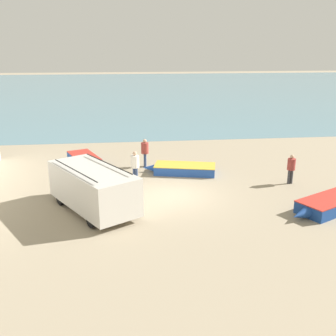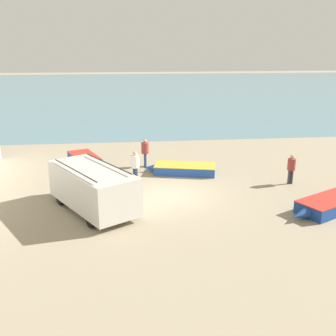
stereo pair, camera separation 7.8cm
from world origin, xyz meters
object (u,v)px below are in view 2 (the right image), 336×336
fishing_rowboat_1 (334,203)px  fishing_rowboat_2 (85,159)px  parked_van (92,187)px  fisherman_2 (291,167)px  fishing_rowboat_0 (183,169)px  fisherman_1 (145,150)px  fisherman_0 (135,164)px

fishing_rowboat_1 → fishing_rowboat_2: bearing=-63.4°
parked_van → fishing_rowboat_2: parked_van is taller
fisherman_2 → fishing_rowboat_0: bearing=56.0°
parked_van → fishing_rowboat_1: size_ratio=1.07×
fisherman_2 → fishing_rowboat_2: bearing=55.5°
parked_van → fishing_rowboat_1: bearing=-127.4°
fishing_rowboat_1 → fisherman_1: 11.52m
fishing_rowboat_0 → fishing_rowboat_1: 8.80m
fishing_rowboat_1 → fisherman_1: fisherman_1 is taller
parked_van → fishing_rowboat_0: bearing=-76.3°
fisherman_1 → fisherman_0: bearing=-97.2°
fishing_rowboat_1 → parked_van: bearing=-33.1°
fishing_rowboat_0 → fishing_rowboat_2: size_ratio=1.17×
fisherman_0 → fishing_rowboat_0: bearing=166.1°
parked_van → fisherman_2: parked_van is taller
fishing_rowboat_1 → fisherman_2: 3.75m
fishing_rowboat_2 → fisherman_2: bearing=43.1°
fishing_rowboat_2 → fisherman_1: 4.17m
fishing_rowboat_0 → fishing_rowboat_1: (6.26, -6.18, 0.04)m
fisherman_0 → fisherman_1: bearing=-142.6°
fishing_rowboat_0 → fisherman_1: bearing=-22.7°
parked_van → fishing_rowboat_0: size_ratio=1.22×
parked_van → fishing_rowboat_1: parked_van is taller
fishing_rowboat_1 → fisherman_0: fisherman_0 is taller
fishing_rowboat_1 → fishing_rowboat_2: fishing_rowboat_1 is taller
parked_van → fisherman_2: (10.64, 2.49, -0.13)m
fishing_rowboat_0 → fisherman_0: bearing=38.9°
fishing_rowboat_2 → fisherman_0: bearing=14.8°
fishing_rowboat_2 → parked_van: bearing=-14.3°
fishing_rowboat_0 → fisherman_2: 6.24m
fishing_rowboat_2 → fishing_rowboat_0: bearing=42.7°
parked_van → fisherman_1: size_ratio=3.07×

